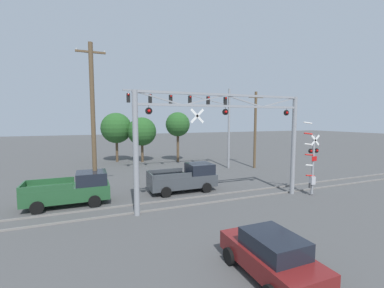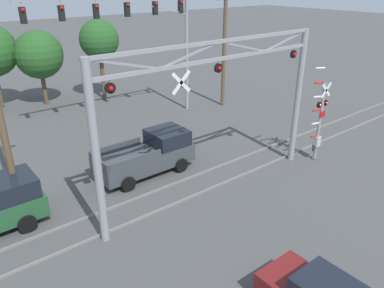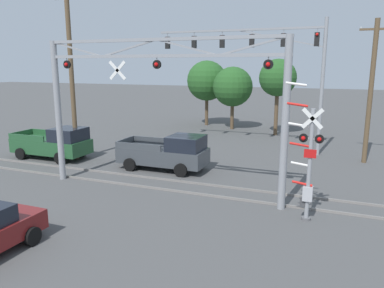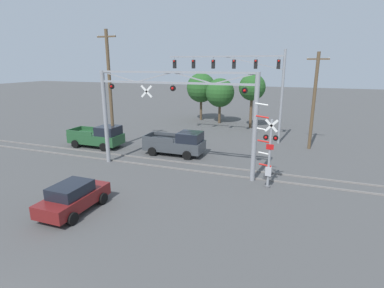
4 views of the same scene
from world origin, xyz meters
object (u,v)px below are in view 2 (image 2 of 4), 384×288
object	(u,v)px
crossing_signal_mast	(319,124)
pickup_truck_lead	(149,154)
utility_pole_right	(224,49)
background_tree_beyond_span	(99,40)
background_tree_far_right_verge	(39,55)
traffic_signal_span	(148,27)
crossing_gantry	(217,102)

from	to	relation	value
crossing_signal_mast	pickup_truck_lead	xyz separation A→B (m)	(-7.87, 4.41, -1.11)
utility_pole_right	background_tree_beyond_span	size ratio (longest dim) A/B	1.33
crossing_signal_mast	pickup_truck_lead	size ratio (longest dim) A/B	1.05
utility_pole_right	background_tree_beyond_span	world-z (taller)	utility_pole_right
pickup_truck_lead	background_tree_far_right_verge	distance (m)	14.91
traffic_signal_span	background_tree_far_right_verge	size ratio (longest dim) A/B	2.01
crossing_gantry	background_tree_far_right_verge	distance (m)	18.31
traffic_signal_span	crossing_gantry	bearing A→B (deg)	-107.22
pickup_truck_lead	utility_pole_right	xyz separation A→B (m)	(10.43, 5.82, 3.37)
traffic_signal_span	pickup_truck_lead	distance (m)	9.70
pickup_truck_lead	background_tree_beyond_span	distance (m)	14.12
crossing_signal_mast	background_tree_beyond_span	distance (m)	18.09
crossing_gantry	crossing_signal_mast	size ratio (longest dim) A/B	2.20
crossing_gantry	pickup_truck_lead	distance (m)	5.13
utility_pole_right	background_tree_far_right_verge	bearing A→B (deg)	140.73
crossing_gantry	background_tree_far_right_verge	size ratio (longest dim) A/B	2.03
crossing_gantry	traffic_signal_span	distance (m)	11.05
pickup_truck_lead	background_tree_far_right_verge	xyz separation A→B (m)	(-0.34, 14.62, 2.88)
crossing_signal_mast	crossing_gantry	bearing A→B (deg)	173.10
crossing_gantry	background_tree_beyond_span	distance (m)	16.86
crossing_gantry	traffic_signal_span	size ratio (longest dim) A/B	1.01
crossing_signal_mast	background_tree_beyond_span	size ratio (longest dim) A/B	0.83
background_tree_far_right_verge	pickup_truck_lead	bearing A→B (deg)	-88.67
pickup_truck_lead	background_tree_beyond_span	xyz separation A→B (m)	(3.90, 13.03, 3.77)
crossing_signal_mast	background_tree_far_right_verge	world-z (taller)	background_tree_far_right_verge
utility_pole_right	background_tree_far_right_verge	size ratio (longest dim) A/B	1.48
pickup_truck_lead	background_tree_beyond_span	bearing A→B (deg)	73.33
background_tree_beyond_span	background_tree_far_right_verge	xyz separation A→B (m)	(-4.24, 1.59, -0.88)
pickup_truck_lead	traffic_signal_span	bearing A→B (deg)	56.46
traffic_signal_span	background_tree_beyond_span	world-z (taller)	traffic_signal_span
background_tree_beyond_span	utility_pole_right	bearing A→B (deg)	-47.88
pickup_truck_lead	background_tree_far_right_verge	size ratio (longest dim) A/B	0.88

